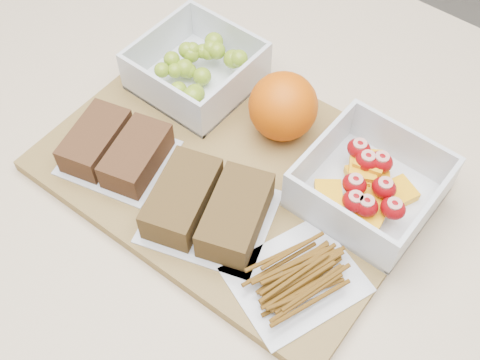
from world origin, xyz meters
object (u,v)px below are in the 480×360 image
at_px(cutting_board, 233,171).
at_px(fruit_container, 369,186).
at_px(orange, 283,106).
at_px(pretzel_bag, 297,274).
at_px(grape_container, 198,69).
at_px(sandwich_bag_center, 209,207).
at_px(sandwich_bag_left, 116,149).

height_order(cutting_board, fruit_container, fruit_container).
bearing_deg(orange, pretzel_bag, -49.23).
relative_size(orange, pretzel_bag, 0.53).
relative_size(grape_container, orange, 1.65).
bearing_deg(pretzel_bag, grape_container, 150.28).
distance_m(fruit_container, orange, 0.14).
bearing_deg(pretzel_bag, sandwich_bag_center, 178.78).
bearing_deg(sandwich_bag_center, fruit_container, 47.16).
relative_size(orange, sandwich_bag_left, 0.58).
height_order(fruit_container, sandwich_bag_left, fruit_container).
distance_m(cutting_board, sandwich_bag_left, 0.14).
distance_m(fruit_container, sandwich_bag_center, 0.18).
bearing_deg(orange, sandwich_bag_center, -84.79).
bearing_deg(grape_container, pretzel_bag, -29.72).
height_order(cutting_board, sandwich_bag_left, sandwich_bag_left).
xyz_separation_m(cutting_board, pretzel_bag, (0.14, -0.07, 0.02)).
height_order(sandwich_bag_center, pretzel_bag, sandwich_bag_center).
relative_size(orange, sandwich_bag_center, 0.50).
distance_m(orange, pretzel_bag, 0.20).
distance_m(fruit_container, pretzel_bag, 0.13).
relative_size(cutting_board, sandwich_bag_center, 2.56).
xyz_separation_m(orange, sandwich_bag_center, (0.01, -0.15, -0.02)).
bearing_deg(sandwich_bag_left, cutting_board, 33.52).
relative_size(fruit_container, sandwich_bag_center, 0.84).
xyz_separation_m(fruit_container, sandwich_bag_center, (-0.12, -0.13, -0.00)).
xyz_separation_m(grape_container, sandwich_bag_center, (0.14, -0.15, -0.00)).
bearing_deg(sandwich_bag_left, pretzel_bag, 0.56).
relative_size(fruit_container, pretzel_bag, 0.89).
xyz_separation_m(grape_container, pretzel_bag, (0.26, -0.15, -0.01)).
height_order(orange, pretzel_bag, orange).
bearing_deg(orange, sandwich_bag_left, -128.24).
bearing_deg(orange, grape_container, -178.37).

